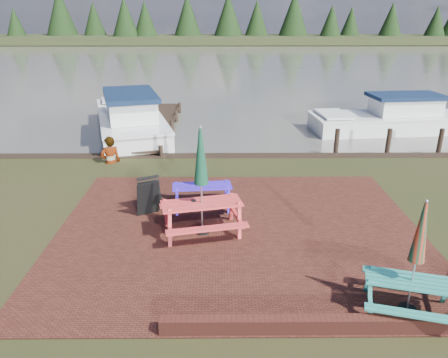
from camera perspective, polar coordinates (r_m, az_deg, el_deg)
ground at (r=10.03m, az=2.23°, el=-9.63°), size 120.00×120.00×0.00m
paving at (r=10.89m, az=2.00°, el=-6.87°), size 9.00×7.50×0.02m
brick_wall at (r=8.36m, az=18.55°, el=-16.76°), size 6.21×1.79×0.30m
water at (r=45.88m, az=0.15°, el=14.89°), size 120.00×60.00×0.02m
far_treeline at (r=74.61m, az=-0.08°, el=19.90°), size 120.00×10.00×8.10m
picnic_table_teal at (r=8.56m, az=23.46°, el=-11.48°), size 1.91×1.79×2.21m
picnic_table_red at (r=10.47m, az=-2.94°, el=-2.48°), size 2.25×2.08×2.67m
picnic_table_blue at (r=11.84m, az=-2.89°, el=-0.38°), size 1.73×1.57×2.22m
chalkboard at (r=11.81m, az=-9.77°, el=-2.23°), size 0.64×0.80×0.96m
jetty at (r=20.72m, az=-8.95°, el=7.00°), size 1.76×9.08×1.00m
boat_jetty at (r=20.16m, az=-12.10°, el=7.44°), size 4.74×8.24×2.26m
boat_near at (r=21.85m, az=20.83°, el=7.28°), size 7.14×3.08×1.88m
person at (r=15.90m, az=-14.87°, el=5.35°), size 0.84×0.71×1.94m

